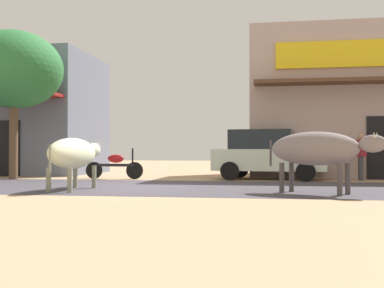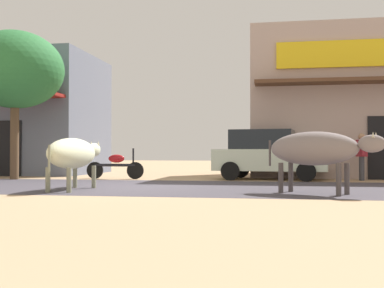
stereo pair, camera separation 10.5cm
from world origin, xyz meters
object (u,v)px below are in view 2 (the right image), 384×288
parked_hatchback_car (269,154)px  cow_far_dark (316,149)px  parked_motorcycle (116,165)px  cow_near_brown (73,154)px  pedestrian_by_shop (362,153)px  roadside_tree (15,70)px

parked_hatchback_car → cow_far_dark: 5.72m
parked_motorcycle → cow_near_brown: size_ratio=0.71×
parked_motorcycle → pedestrian_by_shop: 8.08m
parked_hatchback_car → cow_far_dark: bearing=-78.9°
cow_near_brown → pedestrian_by_shop: size_ratio=1.87×
cow_near_brown → pedestrian_by_shop: pedestrian_by_shop is taller
pedestrian_by_shop → cow_far_dark: bearing=-108.5°
roadside_tree → pedestrian_by_shop: (11.29, 1.31, -2.77)m
roadside_tree → pedestrian_by_shop: roadside_tree is taller
parked_hatchback_car → pedestrian_by_shop: parked_hatchback_car is taller
cow_far_dark → parked_motorcycle: bearing=140.7°
cow_near_brown → pedestrian_by_shop: (7.48, 5.31, 0.01)m
pedestrian_by_shop → cow_near_brown: bearing=-144.6°
roadside_tree → parked_motorcycle: bearing=15.3°
parked_hatchback_car → cow_far_dark: size_ratio=1.55×
parked_motorcycle → pedestrian_by_shop: bearing=3.1°
cow_far_dark → parked_hatchback_car: bearing=101.1°
pedestrian_by_shop → parked_hatchback_car: bearing=178.1°
parked_hatchback_car → parked_motorcycle: parked_hatchback_car is taller
parked_hatchback_car → parked_motorcycle: size_ratio=1.92×
parked_motorcycle → pedestrian_by_shop: size_ratio=1.32×
cow_near_brown → cow_far_dark: 5.64m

